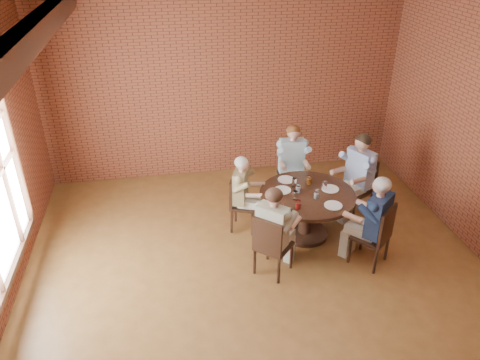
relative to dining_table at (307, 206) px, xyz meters
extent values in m
plane|color=brown|center=(-0.90, -1.11, -0.53)|extent=(7.00, 7.00, 0.00)
plane|color=white|center=(-0.90, -1.11, 2.87)|extent=(7.00, 7.00, 0.00)
plane|color=brown|center=(-0.90, 2.39, 1.17)|extent=(7.00, 0.00, 7.00)
cube|color=#321810|center=(-3.35, -1.11, 2.74)|extent=(0.22, 6.90, 0.26)
cube|color=#321810|center=(-4.07, -0.71, -0.02)|extent=(0.10, 2.16, 0.08)
cube|color=#321810|center=(-4.07, 0.33, 1.12)|extent=(0.10, 0.08, 2.20)
cylinder|color=#321810|center=(0.00, 0.00, -0.50)|extent=(0.72, 0.72, 0.06)
cylinder|color=#321810|center=(0.00, 0.00, -0.18)|extent=(0.21, 0.21, 0.64)
cylinder|color=#391D14|center=(0.00, 0.00, 0.20)|extent=(1.44, 1.44, 0.05)
cube|color=#321810|center=(0.98, 0.47, -0.10)|extent=(0.62, 0.62, 0.04)
cube|color=#321810|center=(1.17, 0.56, 0.19)|extent=(0.24, 0.44, 0.53)
cylinder|color=#321810|center=(0.70, 0.56, -0.32)|extent=(0.04, 0.04, 0.41)
cylinder|color=#321810|center=(0.88, 0.20, -0.32)|extent=(0.04, 0.04, 0.41)
cylinder|color=#321810|center=(1.07, 0.74, -0.32)|extent=(0.04, 0.04, 0.41)
cylinder|color=#321810|center=(1.25, 0.37, -0.32)|extent=(0.04, 0.04, 0.41)
cube|color=#321810|center=(0.07, 1.11, -0.10)|extent=(0.47, 0.47, 0.04)
cube|color=#321810|center=(0.09, 1.31, 0.18)|extent=(0.45, 0.07, 0.51)
cylinder|color=#321810|center=(-0.13, 0.93, -0.32)|extent=(0.04, 0.04, 0.41)
cylinder|color=#321810|center=(0.25, 0.91, -0.32)|extent=(0.04, 0.04, 0.41)
cylinder|color=#321810|center=(-0.11, 1.31, -0.32)|extent=(0.04, 0.04, 0.41)
cylinder|color=#321810|center=(0.28, 1.29, -0.32)|extent=(0.04, 0.04, 0.41)
cube|color=#321810|center=(-0.91, 0.35, -0.10)|extent=(0.50, 0.50, 0.04)
cube|color=#321810|center=(-1.07, 0.41, 0.14)|extent=(0.18, 0.38, 0.45)
cylinder|color=#321810|center=(-0.81, 0.13, -0.32)|extent=(0.04, 0.04, 0.41)
cylinder|color=#321810|center=(-0.70, 0.44, -0.32)|extent=(0.04, 0.04, 0.41)
cylinder|color=#321810|center=(-1.12, 0.25, -0.32)|extent=(0.04, 0.04, 0.41)
cylinder|color=#321810|center=(-1.01, 0.56, -0.32)|extent=(0.04, 0.04, 0.41)
cube|color=#321810|center=(-0.70, -0.76, -0.10)|extent=(0.61, 0.61, 0.04)
cube|color=#321810|center=(-0.83, -0.91, 0.17)|extent=(0.35, 0.32, 0.50)
cylinder|color=#321810|center=(-0.43, -0.75, -0.32)|extent=(0.04, 0.04, 0.41)
cylinder|color=#321810|center=(-0.71, -0.50, -0.32)|extent=(0.04, 0.04, 0.41)
cylinder|color=#321810|center=(-0.69, -1.03, -0.32)|extent=(0.04, 0.04, 0.41)
cylinder|color=#321810|center=(-0.96, -0.77, -0.32)|extent=(0.04, 0.04, 0.41)
cube|color=#321810|center=(0.70, -0.79, -0.10)|extent=(0.63, 0.63, 0.04)
cube|color=#321810|center=(0.83, -0.94, 0.18)|extent=(0.36, 0.33, 0.51)
cylinder|color=#321810|center=(0.72, -0.52, -0.32)|extent=(0.04, 0.04, 0.41)
cylinder|color=#321810|center=(0.42, -0.77, -0.32)|extent=(0.04, 0.04, 0.41)
cylinder|color=#321810|center=(0.97, -0.81, -0.32)|extent=(0.04, 0.04, 0.41)
cylinder|color=#321810|center=(0.68, -1.07, -0.32)|extent=(0.04, 0.04, 0.41)
cylinder|color=white|center=(0.38, 0.06, 0.23)|extent=(0.26, 0.26, 0.01)
cylinder|color=white|center=(-0.21, 0.46, 0.23)|extent=(0.26, 0.26, 0.01)
cylinder|color=white|center=(-0.35, 0.15, 0.23)|extent=(0.26, 0.26, 0.01)
cylinder|color=white|center=(0.26, -0.40, 0.23)|extent=(0.26, 0.26, 0.01)
cylinder|color=white|center=(0.29, 0.06, 0.29)|extent=(0.07, 0.07, 0.14)
cylinder|color=white|center=(0.10, 0.27, 0.29)|extent=(0.07, 0.07, 0.14)
cylinder|color=white|center=(-0.14, 0.24, 0.29)|extent=(0.07, 0.07, 0.14)
cylinder|color=white|center=(-0.14, 0.05, 0.29)|extent=(0.07, 0.07, 0.14)
cylinder|color=white|center=(-0.24, -0.13, 0.29)|extent=(0.07, 0.07, 0.14)
cylinder|color=white|center=(-0.27, -0.39, 0.29)|extent=(0.07, 0.07, 0.14)
cylinder|color=white|center=(0.08, -0.16, 0.29)|extent=(0.07, 0.07, 0.14)
cube|color=black|center=(0.23, -0.36, 0.23)|extent=(0.10, 0.16, 0.01)
camera|label=1|loc=(-2.06, -5.77, 3.79)|focal=35.00mm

